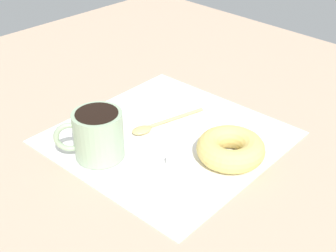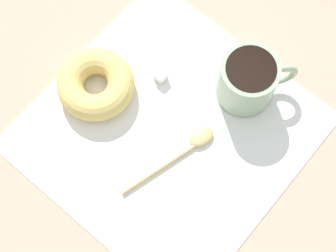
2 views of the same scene
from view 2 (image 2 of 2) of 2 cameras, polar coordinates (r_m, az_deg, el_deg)
The scene contains 6 objects.
ground_plane at distance 77.86cm, azimuth 2.43°, elevation -1.27°, with size 120.00×120.00×2.00cm, color tan.
napkin at distance 76.91cm, azimuth -0.00°, elevation -0.51°, with size 34.31×34.31×0.30cm, color white.
coffee_cup at distance 75.84cm, azimuth 8.22°, elevation 4.67°, with size 8.41×9.73×7.75cm.
donut at distance 77.79cm, azimuth -7.37°, elevation 4.23°, with size 10.74×10.74×3.71cm, color #E5C66B.
spoon at distance 75.73cm, azimuth 1.95°, elevation -2.07°, with size 4.78×14.95×0.90cm.
sugar_cube at distance 78.85cm, azimuth -0.74°, elevation 5.11°, with size 1.51×1.51×1.51cm, color white.
Camera 2 is at (13.33, -19.13, 73.28)cm, focal length 60.00 mm.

